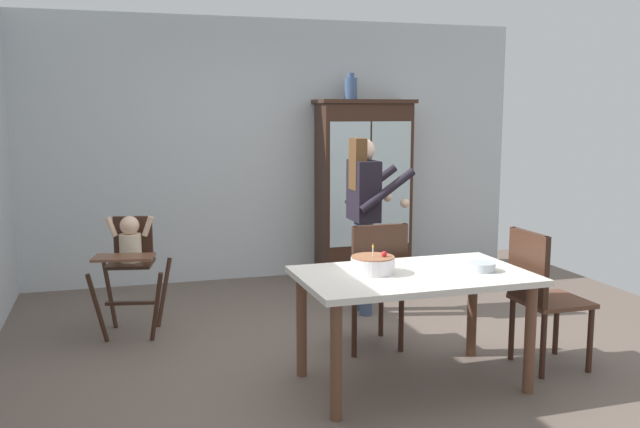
# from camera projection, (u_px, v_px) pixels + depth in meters

# --- Properties ---
(ground_plane) EXTENTS (6.24, 6.24, 0.00)m
(ground_plane) POSITION_uv_depth(u_px,v_px,m) (363.00, 357.00, 4.96)
(ground_plane) COLOR #66564C
(wall_back) EXTENTS (5.32, 0.06, 2.70)m
(wall_back) POSITION_uv_depth(u_px,v_px,m) (278.00, 150.00, 7.25)
(wall_back) COLOR silver
(wall_back) RESTS_ON ground_plane
(china_cabinet) EXTENTS (1.02, 0.48, 1.88)m
(china_cabinet) POSITION_uv_depth(u_px,v_px,m) (363.00, 188.00, 7.30)
(china_cabinet) COLOR #382116
(china_cabinet) RESTS_ON ground_plane
(ceramic_vase) EXTENTS (0.13, 0.13, 0.27)m
(ceramic_vase) POSITION_uv_depth(u_px,v_px,m) (351.00, 88.00, 7.11)
(ceramic_vase) COLOR #3D567F
(ceramic_vase) RESTS_ON china_cabinet
(high_chair_with_toddler) EXTENTS (0.68, 0.76, 0.95)m
(high_chair_with_toddler) POSITION_uv_depth(u_px,v_px,m) (130.00, 253.00, 5.39)
(high_chair_with_toddler) COLOR #382116
(high_chair_with_toddler) RESTS_ON ground_plane
(adult_person) EXTENTS (0.50, 0.48, 1.53)m
(adult_person) POSITION_uv_depth(u_px,v_px,m) (364.00, 203.00, 5.93)
(adult_person) COLOR #3D4C6B
(adult_person) RESTS_ON ground_plane
(dining_table) EXTENTS (1.48, 0.91, 0.74)m
(dining_table) POSITION_uv_depth(u_px,v_px,m) (413.00, 288.00, 4.39)
(dining_table) COLOR silver
(dining_table) RESTS_ON ground_plane
(birthday_cake) EXTENTS (0.28, 0.28, 0.19)m
(birthday_cake) POSITION_uv_depth(u_px,v_px,m) (373.00, 265.00, 4.36)
(birthday_cake) COLOR white
(birthday_cake) RESTS_ON dining_table
(serving_bowl) EXTENTS (0.18, 0.18, 0.05)m
(serving_bowl) POSITION_uv_depth(u_px,v_px,m) (481.00, 267.00, 4.42)
(serving_bowl) COLOR #B2BCC6
(serving_bowl) RESTS_ON dining_table
(dining_chair_far_side) EXTENTS (0.45, 0.45, 0.96)m
(dining_chair_far_side) POSITION_uv_depth(u_px,v_px,m) (374.00, 277.00, 5.02)
(dining_chair_far_side) COLOR #382116
(dining_chair_far_side) RESTS_ON ground_plane
(dining_chair_right_end) EXTENTS (0.44, 0.44, 0.96)m
(dining_chair_right_end) POSITION_uv_depth(u_px,v_px,m) (540.00, 289.00, 4.69)
(dining_chair_right_end) COLOR #382116
(dining_chair_right_end) RESTS_ON ground_plane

